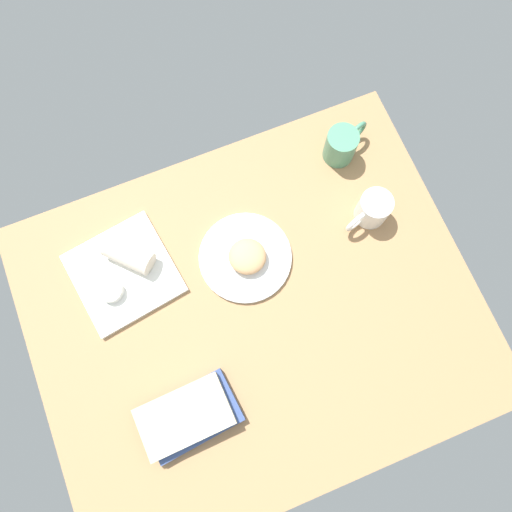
% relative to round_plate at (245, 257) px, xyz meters
% --- Properties ---
extents(dining_table, '(1.10, 0.90, 0.04)m').
position_rel_round_plate_xyz_m(dining_table, '(0.03, 0.14, -0.03)').
color(dining_table, '#9E754C').
rests_on(dining_table, ground).
extents(round_plate, '(0.24, 0.24, 0.01)m').
position_rel_round_plate_xyz_m(round_plate, '(0.00, 0.00, 0.00)').
color(round_plate, white).
rests_on(round_plate, dining_table).
extents(scone_pastry, '(0.13, 0.13, 0.05)m').
position_rel_round_plate_xyz_m(scone_pastry, '(-0.00, 0.01, 0.03)').
color(scone_pastry, tan).
rests_on(scone_pastry, round_plate).
extents(square_plate, '(0.27, 0.27, 0.02)m').
position_rel_round_plate_xyz_m(square_plate, '(0.30, -0.08, 0.00)').
color(square_plate, white).
rests_on(square_plate, dining_table).
extents(sauce_cup, '(0.06, 0.06, 0.03)m').
position_rel_round_plate_xyz_m(sauce_cup, '(0.34, -0.04, 0.02)').
color(sauce_cup, silver).
rests_on(sauce_cup, square_plate).
extents(breakfast_wrap, '(0.13, 0.13, 0.06)m').
position_rel_round_plate_xyz_m(breakfast_wrap, '(0.27, -0.11, 0.04)').
color(breakfast_wrap, beige).
rests_on(breakfast_wrap, square_plate).
extents(book_stack, '(0.23, 0.15, 0.06)m').
position_rel_round_plate_xyz_m(book_stack, '(0.26, 0.31, 0.02)').
color(book_stack, '#33477F').
rests_on(book_stack, dining_table).
extents(coffee_mug, '(0.13, 0.08, 0.09)m').
position_rel_round_plate_xyz_m(coffee_mug, '(-0.34, 0.01, 0.04)').
color(coffee_mug, white).
rests_on(coffee_mug, dining_table).
extents(second_mug, '(0.13, 0.08, 0.10)m').
position_rel_round_plate_xyz_m(second_mug, '(-0.34, -0.18, 0.04)').
color(second_mug, '#4C8C6B').
rests_on(second_mug, dining_table).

